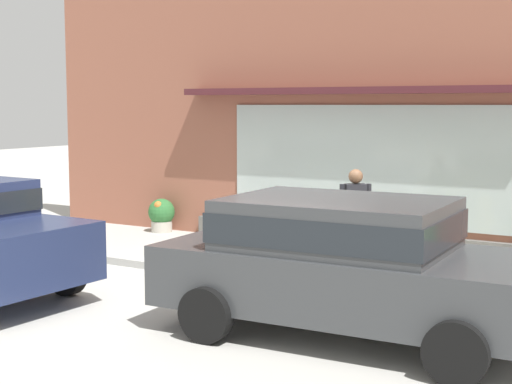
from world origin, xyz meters
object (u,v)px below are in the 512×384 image
object	(u,v)px
fire_hydrant	(408,255)
potted_plant_doorstep	(161,214)
pedestrian_with_handbag	(357,214)
potted_plant_near_hydrant	(301,234)
parked_car_dark_gray	(349,259)
potted_plant_by_entrance	(431,243)

from	to	relation	value
fire_hydrant	potted_plant_doorstep	distance (m)	6.19
pedestrian_with_handbag	potted_plant_doorstep	distance (m)	5.37
potted_plant_doorstep	potted_plant_near_hydrant	bearing A→B (deg)	-4.88
fire_hydrant	parked_car_dark_gray	bearing A→B (deg)	-83.80
parked_car_dark_gray	potted_plant_near_hydrant	world-z (taller)	parked_car_dark_gray
fire_hydrant	potted_plant_by_entrance	size ratio (longest dim) A/B	1.28
parked_car_dark_gray	potted_plant_doorstep	world-z (taller)	parked_car_dark_gray
fire_hydrant	pedestrian_with_handbag	size ratio (longest dim) A/B	0.53
fire_hydrant	potted_plant_near_hydrant	xyz separation A→B (m)	(-2.54, 1.53, -0.14)
parked_car_dark_gray	potted_plant_by_entrance	distance (m)	4.44
pedestrian_with_handbag	potted_plant_near_hydrant	size ratio (longest dim) A/B	2.97
potted_plant_doorstep	potted_plant_near_hydrant	size ratio (longest dim) A/B	1.25
pedestrian_with_handbag	potted_plant_doorstep	bearing A→B (deg)	123.76
potted_plant_by_entrance	potted_plant_near_hydrant	world-z (taller)	potted_plant_by_entrance
parked_car_dark_gray	potted_plant_by_entrance	size ratio (longest dim) A/B	6.63
potted_plant_doorstep	potted_plant_by_entrance	xyz separation A→B (m)	(5.73, -0.22, -0.03)
pedestrian_with_handbag	parked_car_dark_gray	world-z (taller)	pedestrian_with_handbag
potted_plant_doorstep	pedestrian_with_handbag	bearing A→B (deg)	-18.77
fire_hydrant	potted_plant_doorstep	xyz separation A→B (m)	(-5.91, 1.81, -0.07)
fire_hydrant	potted_plant_doorstep	bearing A→B (deg)	162.95
potted_plant_by_entrance	pedestrian_with_handbag	bearing A→B (deg)	-114.20
fire_hydrant	potted_plant_by_entrance	xyz separation A→B (m)	(-0.18, 1.59, -0.10)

